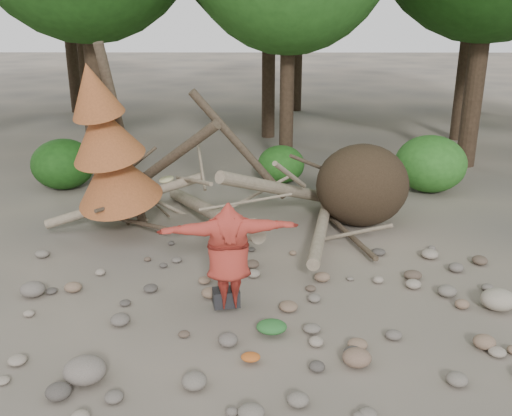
{
  "coord_description": "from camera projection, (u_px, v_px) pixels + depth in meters",
  "views": [
    {
      "loc": [
        0.16,
        -8.65,
        4.98
      ],
      "look_at": [
        0.09,
        1.5,
        1.4
      ],
      "focal_mm": 40.0,
      "sensor_mm": 36.0,
      "label": 1
    }
  ],
  "objects": [
    {
      "name": "bush_right",
      "position": [
        430.0,
        164.0,
        16.12
      ],
      "size": [
        2.0,
        2.0,
        1.6
      ],
      "primitive_type": "ellipsoid",
      "color": "#2D6F22",
      "rests_on": "ground"
    },
    {
      "name": "boulder_mid_right",
      "position": [
        498.0,
        300.0,
        9.9
      ],
      "size": [
        0.61,
        0.55,
        0.37
      ],
      "primitive_type": "ellipsoid",
      "color": "gray",
      "rests_on": "ground"
    },
    {
      "name": "boulder_mid_left",
      "position": [
        33.0,
        289.0,
        10.36
      ],
      "size": [
        0.46,
        0.41,
        0.27
      ],
      "primitive_type": "ellipsoid",
      "color": "#665E56",
      "rests_on": "ground"
    },
    {
      "name": "bush_left",
      "position": [
        63.0,
        164.0,
        16.4
      ],
      "size": [
        1.8,
        1.8,
        1.44
      ],
      "primitive_type": "ellipsoid",
      "color": "#1B4A13",
      "rests_on": "ground"
    },
    {
      "name": "boulder_front_right",
      "position": [
        357.0,
        358.0,
        8.36
      ],
      "size": [
        0.43,
        0.39,
        0.26
      ],
      "primitive_type": "ellipsoid",
      "color": "brown",
      "rests_on": "ground"
    },
    {
      "name": "boulder_front_left",
      "position": [
        85.0,
        370.0,
        7.98
      ],
      "size": [
        0.61,
        0.55,
        0.36
      ],
      "primitive_type": "ellipsoid",
      "color": "#6E645B",
      "rests_on": "ground"
    },
    {
      "name": "backpack",
      "position": [
        226.0,
        300.0,
        9.94
      ],
      "size": [
        0.5,
        0.39,
        0.3
      ],
      "primitive_type": "cube",
      "rotation": [
        0.0,
        0.0,
        0.2
      ],
      "color": "black",
      "rests_on": "ground"
    },
    {
      "name": "cloth_orange",
      "position": [
        251.0,
        360.0,
        8.43
      ],
      "size": [
        0.29,
        0.24,
        0.11
      ],
      "primitive_type": "ellipsoid",
      "color": "#A64F1C",
      "rests_on": "ground"
    },
    {
      "name": "deadfall_pile",
      "position": [
        338.0,
        188.0,
        13.48
      ],
      "size": [
        8.55,
        5.24,
        3.3
      ],
      "color": "#332619",
      "rests_on": "ground"
    },
    {
      "name": "frisbee_thrower",
      "position": [
        228.0,
        255.0,
        9.61
      ],
      "size": [
        2.43,
        1.17,
        2.17
      ],
      "color": "maroon",
      "rests_on": "ground"
    },
    {
      "name": "dead_conifer",
      "position": [
        108.0,
        148.0,
        12.31
      ],
      "size": [
        2.06,
        2.16,
        4.35
      ],
      "color": "#4C3F30",
      "rests_on": "ground"
    },
    {
      "name": "bush_mid",
      "position": [
        281.0,
        164.0,
        16.98
      ],
      "size": [
        1.4,
        1.4,
        1.12
      ],
      "primitive_type": "ellipsoid",
      "color": "#245E1B",
      "rests_on": "ground"
    },
    {
      "name": "cloth_green",
      "position": [
        272.0,
        329.0,
        9.15
      ],
      "size": [
        0.5,
        0.41,
        0.19
      ],
      "primitive_type": "ellipsoid",
      "color": "#255D27",
      "rests_on": "ground"
    },
    {
      "name": "ground",
      "position": [
        250.0,
        313.0,
        9.81
      ],
      "size": [
        120.0,
        120.0,
        0.0
      ],
      "primitive_type": "plane",
      "color": "#514C44",
      "rests_on": "ground"
    }
  ]
}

